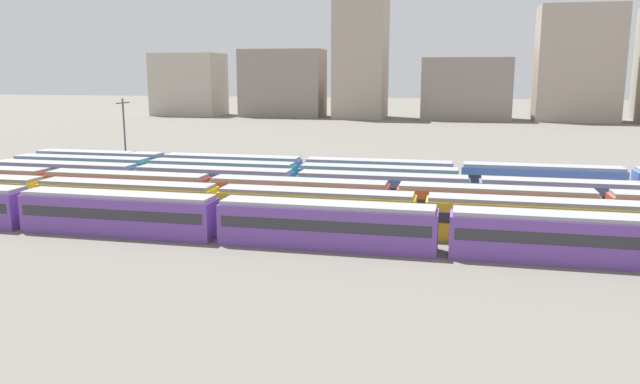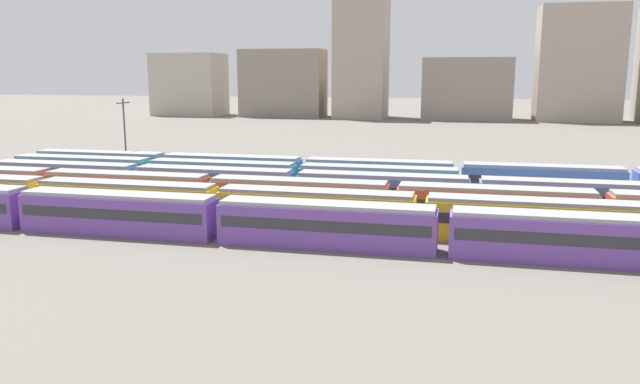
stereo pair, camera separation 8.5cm
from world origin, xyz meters
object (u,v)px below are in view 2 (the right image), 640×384
Objects in this scene: train_track_0 at (443,231)px; train_track_5 at (378,175)px; train_track_4 at (222,176)px; train_track_1 at (420,215)px; train_track_2 at (393,202)px; catenary_pole_1 at (125,134)px; train_track_3 at (382,191)px.

train_track_0 and train_track_5 have the same top height.
train_track_4 is 0.60× the size of train_track_5.
train_track_1 is 1.00× the size of train_track_2.
train_track_4 and train_track_5 have the same top height.
train_track_5 is at bearing 108.32° from train_track_0.
catenary_pole_1 is (-42.07, 23.69, 4.02)m from train_track_1.
train_track_4 is at bearing 147.73° from train_track_1.
catenary_pole_1 is at bearing 175.35° from train_track_5.
train_track_4 is (-21.72, 10.40, -0.00)m from train_track_2.
train_track_3 is at bearing 113.67° from train_track_0.
catenary_pole_1 is (-35.60, 2.89, 4.02)m from train_track_5.
train_track_0 and train_track_2 have the same top height.
train_track_2 is 5.48m from train_track_3.
catenary_pole_1 is (-17.37, 8.09, 4.02)m from train_track_4.
train_track_1 is 48.45m from catenary_pole_1.
train_track_2 is at bearing -77.40° from train_track_5.
train_track_5 is at bearing 15.92° from train_track_4.
train_track_3 is at bearing 114.34° from train_track_1.
train_track_4 is at bearing -164.08° from train_track_5.
train_track_1 is 6.00m from train_track_2.
train_track_0 is 5.62m from train_track_1.
catenary_pole_1 is (-37.37, 13.29, 4.02)m from train_track_3.
catenary_pole_1 reaches higher than train_track_0.
train_track_2 is at bearing 119.88° from train_track_1.
train_track_5 is (-6.47, 20.80, 0.00)m from train_track_1.
train_track_5 is (-8.61, 26.00, 0.00)m from train_track_0.
train_track_2 is at bearing -25.59° from train_track_4.
train_track_3 is 39.87m from catenary_pole_1.
train_track_4 is 19.58m from catenary_pole_1.
train_track_1 and train_track_2 have the same top height.
train_track_0 is at bearing -66.33° from train_track_3.
train_track_4 is (-20.00, 5.20, -0.00)m from train_track_3.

